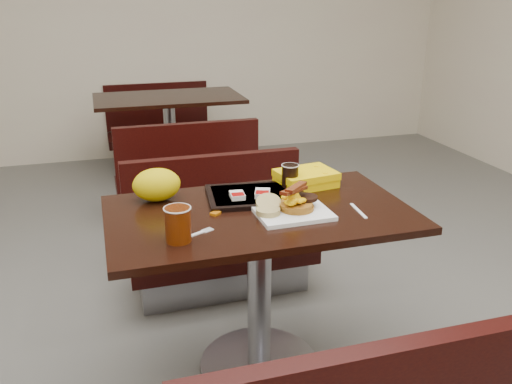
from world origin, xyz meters
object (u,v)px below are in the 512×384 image
object	(u,v)px
knife	(358,211)
coffee_cup_far	(290,176)
paper_bag	(157,185)
bench_far_n	(160,124)
clamshell	(306,178)
table_far	(171,140)
bench_far_s	(184,166)
pancake_stack	(297,206)
table_near	(259,293)
tray	(256,195)
fork	(191,236)
bench_near_n	(222,230)
hashbrown_sleeve_left	(237,195)
platter	(293,213)
coffee_cup_near	(178,225)
hashbrown_sleeve_right	(262,193)

from	to	relation	value
knife	coffee_cup_far	size ratio (longest dim) A/B	1.58
coffee_cup_far	paper_bag	world-z (taller)	paper_bag
bench_far_n	clamshell	bearing A→B (deg)	-84.69
table_far	bench_far_n	size ratio (longest dim) A/B	1.20
bench_far_s	pancake_stack	xyz separation A→B (m)	(0.13, -1.96, 0.42)
table_near	tray	distance (m)	0.41
fork	bench_near_n	bearing A→B (deg)	44.64
hashbrown_sleeve_left	knife	bearing A→B (deg)	-23.77
fork	platter	bearing A→B (deg)	-14.53
knife	paper_bag	bearing A→B (deg)	-110.34
platter	knife	bearing A→B (deg)	-9.72
bench_far_s	coffee_cup_near	size ratio (longest dim) A/B	8.00
fork	hashbrown_sleeve_right	world-z (taller)	hashbrown_sleeve_right
coffee_cup_far	paper_bag	bearing A→B (deg)	175.62
hashbrown_sleeve_right	clamshell	size ratio (longest dim) A/B	0.33
knife	tray	world-z (taller)	tray
bench_near_n	fork	bearing A→B (deg)	-109.39
bench_far_n	pancake_stack	xyz separation A→B (m)	(0.13, -3.36, 0.42)
bench_far_s	platter	world-z (taller)	platter
clamshell	platter	bearing A→B (deg)	-127.91
platter	fork	distance (m)	0.42
table_far	hashbrown_sleeve_left	distance (m)	2.52
platter	hashbrown_sleeve_left	bearing A→B (deg)	130.55
table_near	platter	xyz separation A→B (m)	(0.11, -0.08, 0.38)
coffee_cup_far	clamshell	world-z (taller)	coffee_cup_far
coffee_cup_far	hashbrown_sleeve_left	bearing A→B (deg)	-164.56
fork	hashbrown_sleeve_right	xyz separation A→B (m)	(0.35, 0.27, 0.03)
bench_near_n	table_far	bearing A→B (deg)	90.00
table_far	knife	xyz separation A→B (m)	(0.37, -2.72, 0.38)
bench_far_s	coffee_cup_near	distance (m)	2.16
fork	coffee_cup_far	size ratio (longest dim) A/B	1.50
table_near	bench_near_n	xyz separation A→B (m)	(0.00, 0.70, -0.02)
bench_near_n	clamshell	bearing A→B (deg)	-58.83
coffee_cup_near	bench_far_s	bearing A→B (deg)	80.45
fork	tray	distance (m)	0.45
bench_far_n	hashbrown_sleeve_left	world-z (taller)	hashbrown_sleeve_left
table_far	clamshell	world-z (taller)	clamshell
fork	bench_far_s	bearing A→B (deg)	55.67
table_far	hashbrown_sleeve_left	size ratio (longest dim) A/B	15.59
paper_bag	bench_near_n	bearing A→B (deg)	51.40
clamshell	fork	bearing A→B (deg)	-154.79
coffee_cup_near	coffee_cup_far	distance (m)	0.66
paper_bag	coffee_cup_near	bearing A→B (deg)	-86.81
bench_near_n	bench_far_s	bearing A→B (deg)	90.00
coffee_cup_near	fork	bearing A→B (deg)	27.60
pancake_stack	tray	bearing A→B (deg)	116.30
bench_far_n	coffee_cup_far	bearing A→B (deg)	-86.41
fork	paper_bag	world-z (taller)	paper_bag
table_far	platter	size ratio (longest dim) A/B	4.24
knife	tray	xyz separation A→B (m)	(-0.35, 0.26, 0.01)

